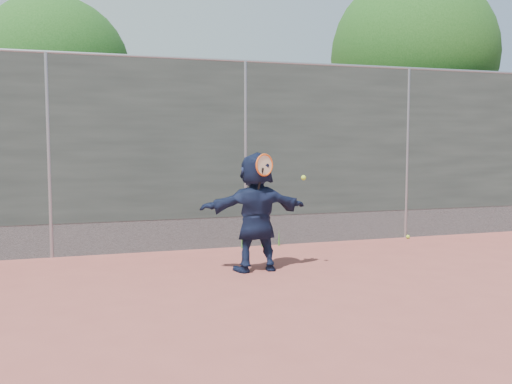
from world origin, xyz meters
name	(u,v)px	position (x,y,z in m)	size (l,w,h in m)	color
ground	(339,303)	(0.00, 0.00, 0.00)	(80.00, 80.00, 0.00)	#9E4C42
player	(256,212)	(-0.37, 1.76, 0.79)	(1.46, 0.47, 1.58)	#151E3C
ball_ground	(408,237)	(2.97, 3.35, 0.03)	(0.07, 0.07, 0.07)	#ACD32F
fence	(245,150)	(0.00, 3.50, 1.58)	(20.00, 0.06, 3.03)	#38423D
swing_action	(268,168)	(-0.26, 1.57, 1.38)	(0.74, 0.18, 0.51)	#E85415
tree_right	(419,62)	(4.68, 5.75, 3.49)	(3.78, 3.60, 5.39)	#382314
tree_left	(62,79)	(-2.85, 6.55, 2.94)	(3.15, 3.00, 4.53)	#382314
weed_clump	(265,238)	(0.29, 3.38, 0.13)	(0.68, 0.07, 0.30)	#387226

